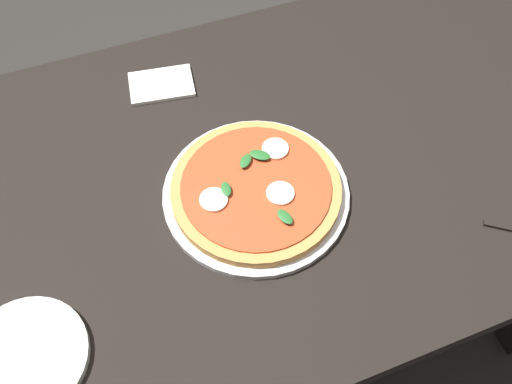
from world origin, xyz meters
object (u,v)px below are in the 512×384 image
object	(u,v)px
dining_table	(287,188)
plate_white	(25,358)
serving_tray	(256,193)
napkin	(161,85)
pizza	(256,188)

from	to	relation	value
dining_table	plate_white	world-z (taller)	plate_white
dining_table	serving_tray	distance (m)	0.16
serving_tray	plate_white	bearing A→B (deg)	19.39
serving_tray	napkin	world-z (taller)	serving_tray
dining_table	plate_white	distance (m)	0.57
pizza	napkin	bearing A→B (deg)	-75.57
serving_tray	pizza	bearing A→B (deg)	62.90
dining_table	pizza	distance (m)	0.17
serving_tray	pizza	world-z (taller)	pizza
pizza	plate_white	world-z (taller)	pizza
serving_tray	napkin	distance (m)	0.33
serving_tray	napkin	size ratio (longest dim) A/B	2.56
dining_table	plate_white	bearing A→B (deg)	22.04
plate_white	dining_table	bearing A→B (deg)	-157.96
serving_tray	napkin	bearing A→B (deg)	-75.47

